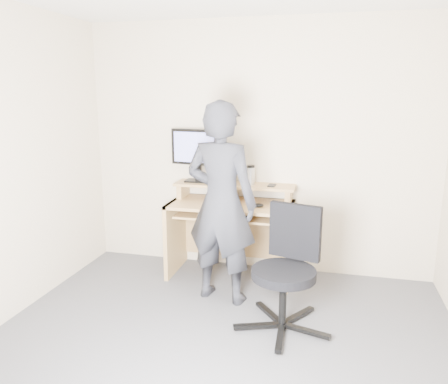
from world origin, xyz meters
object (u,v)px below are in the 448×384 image
at_px(office_chair, 287,264).
at_px(person, 221,203).
at_px(desk, 233,221).
at_px(monitor, 197,151).

height_order(office_chair, person, person).
bearing_deg(desk, monitor, 167.87).
relative_size(desk, monitor, 2.15).
bearing_deg(office_chair, person, 166.87).
bearing_deg(office_chair, desk, 140.50).
distance_m(desk, person, 0.67).
relative_size(desk, person, 0.69).
distance_m(desk, office_chair, 1.12).
xyz_separation_m(monitor, person, (0.42, -0.67, -0.36)).
xyz_separation_m(desk, office_chair, (0.64, -0.92, -0.04)).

